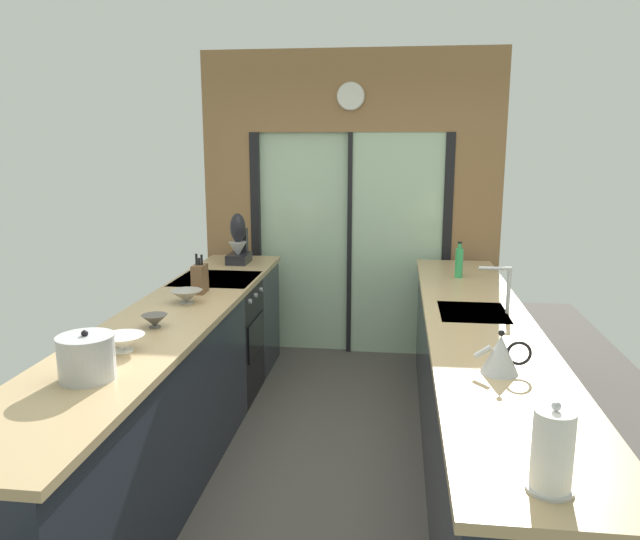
{
  "coord_description": "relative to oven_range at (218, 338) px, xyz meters",
  "views": [
    {
      "loc": [
        0.42,
        -3.14,
        1.94
      ],
      "look_at": [
        -0.06,
        0.68,
        1.13
      ],
      "focal_mm": 34.85,
      "sensor_mm": 36.0,
      "label": 1
    }
  ],
  "objects": [
    {
      "name": "right_counter_run",
      "position": [
        1.82,
        -0.95,
        0.01
      ],
      "size": [
        0.62,
        3.8,
        0.92
      ],
      "color": "#1E232D",
      "rests_on": "ground_plane"
    },
    {
      "name": "oven_range",
      "position": [
        0.0,
        0.0,
        0.0
      ],
      "size": [
        0.6,
        0.6,
        0.92
      ],
      "color": "black",
      "rests_on": "ground_plane"
    },
    {
      "name": "left_counter_run",
      "position": [
        -0.0,
        -1.12,
        0.01
      ],
      "size": [
        0.62,
        3.8,
        0.92
      ],
      "color": "#1E232D",
      "rests_on": "ground_plane"
    },
    {
      "name": "back_wall_unit",
      "position": [
        0.91,
        1.15,
        1.07
      ],
      "size": [
        2.64,
        0.12,
        2.7
      ],
      "color": "olive",
      "rests_on": "ground_plane"
    },
    {
      "name": "sink_faucet",
      "position": [
        1.97,
        -0.7,
        0.65
      ],
      "size": [
        0.19,
        0.02,
        0.28
      ],
      "color": "#B7BABC",
      "rests_on": "right_counter_run"
    },
    {
      "name": "ground_plane",
      "position": [
        0.91,
        -0.65,
        -0.47
      ],
      "size": [
        5.04,
        7.6,
        0.02
      ],
      "primitive_type": "cube",
      "color": "#4C4742"
    },
    {
      "name": "mixing_bowl_mid",
      "position": [
        0.02,
        -1.24,
        0.5
      ],
      "size": [
        0.14,
        0.14,
        0.07
      ],
      "color": "#514C47",
      "rests_on": "left_counter_run"
    },
    {
      "name": "mixing_bowl_far",
      "position": [
        0.02,
        -0.72,
        0.51
      ],
      "size": [
        0.2,
        0.2,
        0.08
      ],
      "color": "gray",
      "rests_on": "left_counter_run"
    },
    {
      "name": "paper_towel_roll",
      "position": [
        1.8,
        -2.66,
        0.59
      ],
      "size": [
        0.14,
        0.14,
        0.28
      ],
      "color": "#B7BABC",
      "rests_on": "right_counter_run"
    },
    {
      "name": "stand_mixer",
      "position": [
        0.02,
        0.61,
        0.63
      ],
      "size": [
        0.17,
        0.27,
        0.42
      ],
      "color": "black",
      "rests_on": "left_counter_run"
    },
    {
      "name": "kettle",
      "position": [
        1.8,
        -1.71,
        0.55
      ],
      "size": [
        0.25,
        0.17,
        0.2
      ],
      "color": "#B7BABC",
      "rests_on": "right_counter_run"
    },
    {
      "name": "soap_bottle",
      "position": [
        1.8,
        0.26,
        0.58
      ],
      "size": [
        0.06,
        0.06,
        0.27
      ],
      "color": "#339E56",
      "rests_on": "right_counter_run"
    },
    {
      "name": "stock_pot",
      "position": [
        0.02,
        -2.0,
        0.56
      ],
      "size": [
        0.24,
        0.24,
        0.22
      ],
      "color": "#B7BABC",
      "rests_on": "left_counter_run"
    },
    {
      "name": "knife_block",
      "position": [
        0.02,
        -0.44,
        0.56
      ],
      "size": [
        0.08,
        0.14,
        0.27
      ],
      "color": "brown",
      "rests_on": "left_counter_run"
    },
    {
      "name": "mixing_bowl_near",
      "position": [
        0.02,
        -1.64,
        0.51
      ],
      "size": [
        0.21,
        0.21,
        0.08
      ],
      "color": "silver",
      "rests_on": "left_counter_run"
    }
  ]
}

